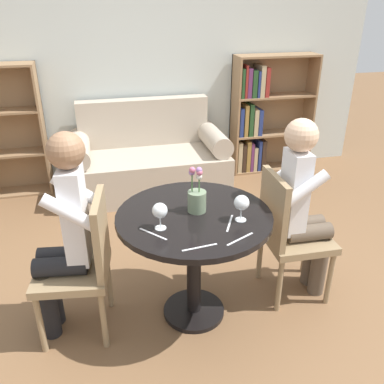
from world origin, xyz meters
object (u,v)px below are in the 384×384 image
couch (149,162)px  bookshelf_right (261,118)px  wine_glass_left (160,211)px  chair_right (288,231)px  chair_left (84,261)px  person_left (64,235)px  person_right (303,207)px  flower_vase (197,198)px  wine_glass_right (242,204)px

couch → bookshelf_right: bookshelf_right is taller
wine_glass_left → chair_right: bearing=11.6°
chair_left → wine_glass_left: (0.44, -0.15, 0.35)m
bookshelf_right → chair_right: bookshelf_right is taller
couch → chair_left: bearing=-108.6°
bookshelf_right → person_left: 3.04m
couch → chair_left: (-0.66, -1.95, 0.18)m
bookshelf_right → person_right: bookshelf_right is taller
person_right → flower_vase: size_ratio=4.46×
couch → person_left: person_left is taller
bookshelf_right → chair_left: size_ratio=1.47×
flower_vase → bookshelf_right: bearing=59.0°
couch → person_right: 2.09m
flower_vase → wine_glass_right: bearing=-37.6°
bookshelf_right → wine_glass_right: (-1.11, -2.38, 0.22)m
person_left → flower_vase: size_ratio=4.55×
wine_glass_left → flower_vase: 0.29m
chair_left → chair_right: 1.31m
chair_right → person_right: size_ratio=0.72×
chair_right → person_right: person_right is taller
wine_glass_right → flower_vase: flower_vase is taller
wine_glass_left → wine_glass_right: 0.46m
chair_left → person_left: person_left is taller
person_right → wine_glass_right: person_right is taller
bookshelf_right → chair_left: bearing=-132.3°
couch → wine_glass_left: couch is taller
wine_glass_left → chair_left: bearing=161.2°
chair_right → wine_glass_right: size_ratio=5.81×
person_right → chair_left: bearing=92.8°
chair_right → wine_glass_right: (-0.42, -0.20, 0.35)m
chair_left → flower_vase: 0.76m
bookshelf_right → person_left: (-2.10, -2.19, 0.05)m
flower_vase → wine_glass_left: bearing=-148.8°
bookshelf_right → wine_glass_left: 2.85m
chair_right → bookshelf_right: bearing=-15.9°
person_right → wine_glass_left: size_ratio=8.17×
bookshelf_right → chair_right: (-0.70, -2.19, -0.14)m
couch → person_left: 2.10m
chair_left → flower_vase: (0.68, -0.00, 0.34)m
person_right → wine_glass_right: bearing=112.8°
chair_left → wine_glass_right: bearing=87.5°
chair_left → person_right: 1.41m
couch → person_right: size_ratio=1.28×
wine_glass_right → person_right: bearing=21.0°
person_right → flower_vase: bearing=94.0°
couch → chair_right: (0.66, -1.92, 0.18)m
person_left → wine_glass_left: 0.58m
bookshelf_right → wine_glass_right: size_ratio=8.57×
bookshelf_right → wine_glass_left: size_ratio=8.65×
person_right → wine_glass_right: (-0.50, -0.19, 0.18)m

